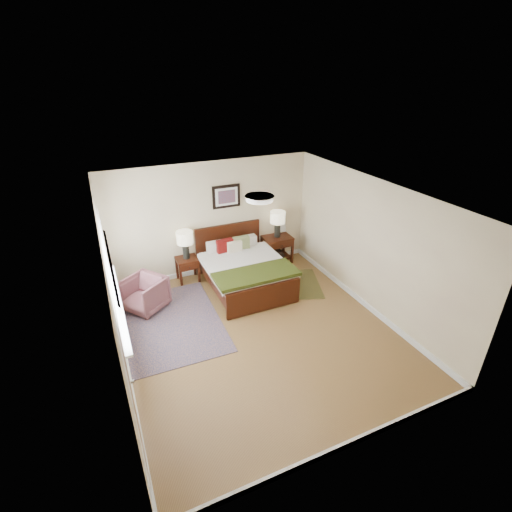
# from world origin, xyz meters

# --- Properties ---
(floor) EXTENTS (5.00, 5.00, 0.00)m
(floor) POSITION_xyz_m (0.00, 0.00, 0.00)
(floor) COLOR brown
(floor) RESTS_ON ground
(back_wall) EXTENTS (4.50, 0.04, 2.50)m
(back_wall) POSITION_xyz_m (0.00, 2.50, 1.25)
(back_wall) COLOR beige
(back_wall) RESTS_ON ground
(front_wall) EXTENTS (4.50, 0.04, 2.50)m
(front_wall) POSITION_xyz_m (0.00, -2.50, 1.25)
(front_wall) COLOR beige
(front_wall) RESTS_ON ground
(left_wall) EXTENTS (0.04, 5.00, 2.50)m
(left_wall) POSITION_xyz_m (-2.25, 0.00, 1.25)
(left_wall) COLOR beige
(left_wall) RESTS_ON ground
(right_wall) EXTENTS (0.04, 5.00, 2.50)m
(right_wall) POSITION_xyz_m (2.25, 0.00, 1.25)
(right_wall) COLOR beige
(right_wall) RESTS_ON ground
(ceiling) EXTENTS (4.50, 5.00, 0.02)m
(ceiling) POSITION_xyz_m (0.00, 0.00, 2.50)
(ceiling) COLOR white
(ceiling) RESTS_ON back_wall
(window) EXTENTS (0.11, 2.72, 1.32)m
(window) POSITION_xyz_m (-2.20, 0.70, 1.38)
(window) COLOR silver
(window) RESTS_ON left_wall
(door) EXTENTS (0.06, 1.00, 2.18)m
(door) POSITION_xyz_m (-2.23, -1.75, 1.07)
(door) COLOR silver
(door) RESTS_ON ground
(ceil_fixture) EXTENTS (0.44, 0.44, 0.08)m
(ceil_fixture) POSITION_xyz_m (0.00, 0.00, 2.47)
(ceil_fixture) COLOR white
(ceil_fixture) RESTS_ON ceiling
(bed) EXTENTS (1.64, 1.97, 1.06)m
(bed) POSITION_xyz_m (0.35, 1.53, 0.49)
(bed) COLOR #371508
(bed) RESTS_ON ground
(wall_art) EXTENTS (0.62, 0.05, 0.50)m
(wall_art) POSITION_xyz_m (0.35, 2.47, 1.72)
(wall_art) COLOR black
(wall_art) RESTS_ON back_wall
(nightstand_left) EXTENTS (0.45, 0.41, 0.54)m
(nightstand_left) POSITION_xyz_m (-0.67, 2.25, 0.42)
(nightstand_left) COLOR #371508
(nightstand_left) RESTS_ON ground
(nightstand_right) EXTENTS (0.66, 0.49, 0.65)m
(nightstand_right) POSITION_xyz_m (1.50, 2.26, 0.40)
(nightstand_right) COLOR #371508
(nightstand_right) RESTS_ON ground
(lamp_left) EXTENTS (0.34, 0.34, 0.61)m
(lamp_left) POSITION_xyz_m (-0.67, 2.27, 0.97)
(lamp_left) COLOR black
(lamp_left) RESTS_ON nightstand_left
(lamp_right) EXTENTS (0.34, 0.34, 0.61)m
(lamp_right) POSITION_xyz_m (1.50, 2.27, 1.08)
(lamp_right) COLOR black
(lamp_right) RESTS_ON nightstand_right
(armchair) EXTENTS (1.00, 1.00, 0.66)m
(armchair) POSITION_xyz_m (-1.70, 1.55, 0.33)
(armchair) COLOR brown
(armchair) RESTS_ON ground
(rug_persian) EXTENTS (1.75, 2.43, 0.01)m
(rug_persian) POSITION_xyz_m (-1.35, 0.88, 0.01)
(rug_persian) COLOR #0D1B43
(rug_persian) RESTS_ON ground
(rug_navy) EXTENTS (1.18, 1.43, 0.01)m
(rug_navy) POSITION_xyz_m (1.48, 1.13, 0.01)
(rug_navy) COLOR black
(rug_navy) RESTS_ON ground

